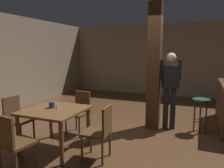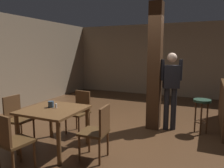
{
  "view_description": "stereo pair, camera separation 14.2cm",
  "coord_description": "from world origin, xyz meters",
  "px_view_note": "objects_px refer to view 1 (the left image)",
  "views": [
    {
      "loc": [
        1.19,
        -4.25,
        1.77
      ],
      "look_at": [
        -0.56,
        0.05,
        1.05
      ],
      "focal_mm": 35.0,
      "sensor_mm": 36.0,
      "label": 1
    },
    {
      "loc": [
        1.32,
        -4.19,
        1.77
      ],
      "look_at": [
        -0.56,
        0.05,
        1.05
      ],
      "focal_mm": 35.0,
      "sensor_mm": 36.0,
      "label": 2
    }
  ],
  "objects_px": {
    "napkin_cup": "(52,105)",
    "salt_shaker": "(57,106)",
    "chair_west": "(16,117)",
    "standing_person": "(170,85)",
    "chair_south": "(13,141)",
    "bar_stool_near": "(201,107)",
    "chair_east": "(100,130)",
    "chair_north": "(80,110)",
    "dining_table": "(55,115)"
  },
  "relations": [
    {
      "from": "napkin_cup",
      "to": "salt_shaker",
      "type": "xyz_separation_m",
      "value": [
        0.11,
        0.0,
        -0.02
      ]
    },
    {
      "from": "chair_west",
      "to": "standing_person",
      "type": "xyz_separation_m",
      "value": [
        2.6,
        1.89,
        0.5
      ]
    },
    {
      "from": "chair_west",
      "to": "chair_south",
      "type": "bearing_deg",
      "value": -46.35
    },
    {
      "from": "chair_west",
      "to": "chair_south",
      "type": "xyz_separation_m",
      "value": [
        0.82,
        -0.86,
        0.0
      ]
    },
    {
      "from": "chair_west",
      "to": "chair_south",
      "type": "relative_size",
      "value": 1.0
    },
    {
      "from": "napkin_cup",
      "to": "bar_stool_near",
      "type": "xyz_separation_m",
      "value": [
        2.49,
        1.85,
        -0.24
      ]
    },
    {
      "from": "bar_stool_near",
      "to": "napkin_cup",
      "type": "bearing_deg",
      "value": -143.4
    },
    {
      "from": "chair_east",
      "to": "salt_shaker",
      "type": "relative_size",
      "value": 11.41
    },
    {
      "from": "chair_north",
      "to": "chair_south",
      "type": "bearing_deg",
      "value": -90.86
    },
    {
      "from": "chair_west",
      "to": "napkin_cup",
      "type": "height_order",
      "value": "chair_west"
    },
    {
      "from": "chair_west",
      "to": "bar_stool_near",
      "type": "height_order",
      "value": "chair_west"
    },
    {
      "from": "dining_table",
      "to": "bar_stool_near",
      "type": "bearing_deg",
      "value": 38.62
    },
    {
      "from": "standing_person",
      "to": "salt_shaker",
      "type": "bearing_deg",
      "value": -133.81
    },
    {
      "from": "chair_east",
      "to": "chair_west",
      "type": "bearing_deg",
      "value": -179.79
    },
    {
      "from": "chair_east",
      "to": "chair_south",
      "type": "xyz_separation_m",
      "value": [
        -0.95,
        -0.87,
        0.0
      ]
    },
    {
      "from": "dining_table",
      "to": "napkin_cup",
      "type": "height_order",
      "value": "napkin_cup"
    },
    {
      "from": "chair_south",
      "to": "standing_person",
      "type": "xyz_separation_m",
      "value": [
        1.78,
        2.75,
        0.5
      ]
    },
    {
      "from": "chair_east",
      "to": "chair_north",
      "type": "distance_m",
      "value": 1.29
    },
    {
      "from": "dining_table",
      "to": "standing_person",
      "type": "xyz_separation_m",
      "value": [
        1.73,
        1.86,
        0.37
      ]
    },
    {
      "from": "bar_stool_near",
      "to": "chair_north",
      "type": "bearing_deg",
      "value": -156.8
    },
    {
      "from": "chair_south",
      "to": "napkin_cup",
      "type": "distance_m",
      "value": 1.0
    },
    {
      "from": "dining_table",
      "to": "standing_person",
      "type": "distance_m",
      "value": 2.57
    },
    {
      "from": "chair_south",
      "to": "chair_west",
      "type": "bearing_deg",
      "value": 133.65
    },
    {
      "from": "chair_south",
      "to": "bar_stool_near",
      "type": "height_order",
      "value": "chair_south"
    },
    {
      "from": "chair_north",
      "to": "bar_stool_near",
      "type": "relative_size",
      "value": 1.2
    },
    {
      "from": "chair_north",
      "to": "napkin_cup",
      "type": "distance_m",
      "value": 0.87
    },
    {
      "from": "bar_stool_near",
      "to": "standing_person",
      "type": "bearing_deg",
      "value": -175.55
    },
    {
      "from": "chair_west",
      "to": "chair_north",
      "type": "distance_m",
      "value": 1.25
    },
    {
      "from": "napkin_cup",
      "to": "bar_stool_near",
      "type": "bearing_deg",
      "value": 36.6
    },
    {
      "from": "chair_north",
      "to": "chair_east",
      "type": "bearing_deg",
      "value": -44.44
    },
    {
      "from": "chair_east",
      "to": "standing_person",
      "type": "distance_m",
      "value": 2.12
    },
    {
      "from": "chair_west",
      "to": "bar_stool_near",
      "type": "xyz_separation_m",
      "value": [
        3.26,
        1.94,
        0.05
      ]
    },
    {
      "from": "chair_east",
      "to": "chair_west",
      "type": "xyz_separation_m",
      "value": [
        -1.77,
        -0.01,
        0.0
      ]
    },
    {
      "from": "standing_person",
      "to": "chair_south",
      "type": "bearing_deg",
      "value": -122.84
    },
    {
      "from": "chair_north",
      "to": "bar_stool_near",
      "type": "height_order",
      "value": "chair_north"
    },
    {
      "from": "chair_east",
      "to": "napkin_cup",
      "type": "distance_m",
      "value": 1.05
    },
    {
      "from": "chair_east",
      "to": "bar_stool_near",
      "type": "xyz_separation_m",
      "value": [
        1.49,
        1.93,
        0.05
      ]
    },
    {
      "from": "chair_west",
      "to": "standing_person",
      "type": "height_order",
      "value": "standing_person"
    },
    {
      "from": "dining_table",
      "to": "chair_east",
      "type": "relative_size",
      "value": 1.13
    },
    {
      "from": "chair_east",
      "to": "chair_south",
      "type": "bearing_deg",
      "value": -137.4
    },
    {
      "from": "salt_shaker",
      "to": "chair_north",
      "type": "bearing_deg",
      "value": 91.96
    },
    {
      "from": "chair_east",
      "to": "salt_shaker",
      "type": "xyz_separation_m",
      "value": [
        -0.89,
        0.09,
        0.28
      ]
    },
    {
      "from": "chair_east",
      "to": "napkin_cup",
      "type": "height_order",
      "value": "chair_east"
    },
    {
      "from": "dining_table",
      "to": "chair_north",
      "type": "relative_size",
      "value": 1.13
    },
    {
      "from": "salt_shaker",
      "to": "chair_east",
      "type": "bearing_deg",
      "value": -5.56
    },
    {
      "from": "standing_person",
      "to": "dining_table",
      "type": "bearing_deg",
      "value": -133.04
    },
    {
      "from": "bar_stool_near",
      "to": "dining_table",
      "type": "bearing_deg",
      "value": -141.38
    },
    {
      "from": "chair_west",
      "to": "chair_north",
      "type": "xyz_separation_m",
      "value": [
        0.85,
        0.91,
        0.0
      ]
    },
    {
      "from": "chair_east",
      "to": "chair_west",
      "type": "height_order",
      "value": "same"
    },
    {
      "from": "dining_table",
      "to": "chair_north",
      "type": "xyz_separation_m",
      "value": [
        -0.02,
        0.88,
        -0.13
      ]
    }
  ]
}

